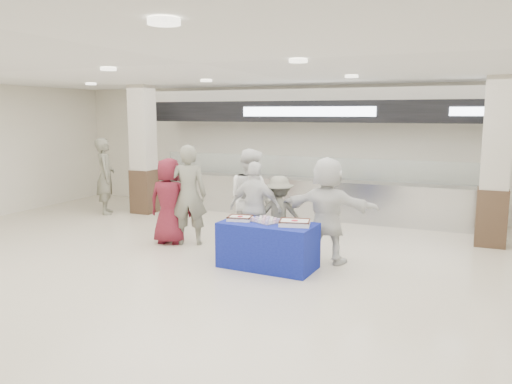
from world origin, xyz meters
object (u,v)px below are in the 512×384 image
at_px(cupcake_tray, 266,220).
at_px(civilian_white, 327,210).
at_px(sheet_cake_right, 295,222).
at_px(chef_tall, 251,199).
at_px(soldier_bg, 105,176).
at_px(soldier_a, 188,195).
at_px(civilian_maroon, 169,201).
at_px(sheet_cake_left, 240,218).
at_px(display_table, 268,245).
at_px(soldier_b, 279,215).
at_px(chef_short, 255,208).

relative_size(cupcake_tray, civilian_white, 0.30).
relative_size(sheet_cake_right, chef_tall, 0.29).
bearing_deg(soldier_bg, soldier_a, -154.04).
distance_m(cupcake_tray, chef_tall, 1.23).
bearing_deg(civilian_maroon, soldier_bg, -39.74).
bearing_deg(civilian_maroon, sheet_cake_left, 150.77).
relative_size(sheet_cake_right, soldier_bg, 0.29).
relative_size(sheet_cake_left, cupcake_tray, 0.81).
bearing_deg(sheet_cake_left, display_table, 0.23).
bearing_deg(soldier_bg, civilian_white, -143.68).
xyz_separation_m(soldier_a, soldier_bg, (-3.46, 1.75, -0.01)).
relative_size(display_table, soldier_bg, 0.81).
relative_size(soldier_a, soldier_b, 1.37).
bearing_deg(civilian_maroon, soldier_a, -177.47).
height_order(cupcake_tray, soldier_a, soldier_a).
bearing_deg(chef_tall, sheet_cake_left, 128.05).
distance_m(sheet_cake_left, chef_short, 0.65).
xyz_separation_m(display_table, chef_tall, (-0.77, 1.02, 0.56)).
bearing_deg(cupcake_tray, soldier_b, 95.61).
distance_m(display_table, soldier_a, 2.17).
distance_m(sheet_cake_right, soldier_b, 1.04).
xyz_separation_m(sheet_cake_left, civilian_white, (1.31, 0.67, 0.11)).
height_order(cupcake_tray, soldier_bg, soldier_bg).
bearing_deg(soldier_a, chef_tall, 168.53).
distance_m(display_table, soldier_bg, 5.99).
bearing_deg(display_table, chef_short, 131.08).
distance_m(sheet_cake_right, civilian_white, 0.76).
bearing_deg(soldier_a, chef_short, 151.57).
xyz_separation_m(display_table, civilian_maroon, (-2.34, 0.67, 0.46)).
bearing_deg(civilian_white, soldier_bg, -16.68).
height_order(cupcake_tray, chef_short, chef_short).
height_order(cupcake_tray, chef_tall, chef_tall).
xyz_separation_m(soldier_a, chef_short, (1.45, -0.10, -0.13)).
distance_m(sheet_cake_right, soldier_bg, 6.38).
bearing_deg(chef_short, soldier_bg, -20.89).
height_order(civilian_maroon, soldier_bg, soldier_bg).
height_order(sheet_cake_left, soldier_bg, soldier_bg).
relative_size(soldier_a, chef_short, 1.15).
height_order(sheet_cake_right, chef_tall, chef_tall).
bearing_deg(chef_tall, sheet_cake_right, 163.66).
distance_m(sheet_cake_left, civilian_white, 1.47).
xyz_separation_m(soldier_a, soldier_b, (1.82, 0.10, -0.26)).
bearing_deg(display_table, civilian_white, 42.76).
xyz_separation_m(display_table, soldier_b, (-0.13, 0.85, 0.33)).
bearing_deg(civilian_maroon, chef_tall, -176.47).
bearing_deg(chef_short, sheet_cake_left, 90.20).
height_order(cupcake_tray, civilian_white, civilian_white).
relative_size(display_table, sheet_cake_right, 2.82).
height_order(soldier_a, chef_short, soldier_a).
bearing_deg(civilian_maroon, sheet_cake_right, 157.44).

